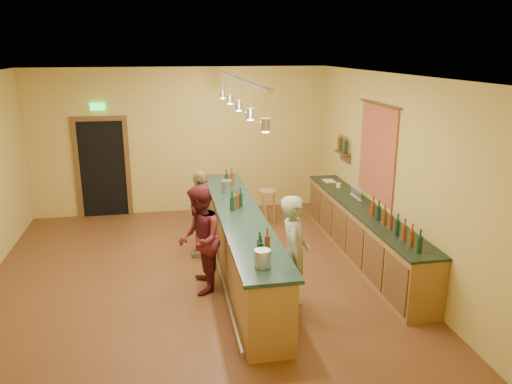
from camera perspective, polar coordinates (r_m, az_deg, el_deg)
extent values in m
plane|color=brown|center=(8.31, -7.11, -9.51)|extent=(7.00, 7.00, 0.00)
cube|color=silver|center=(7.51, -7.97, 13.09)|extent=(6.50, 7.00, 0.02)
cube|color=gold|center=(11.18, -8.58, 5.75)|extent=(6.50, 0.02, 3.20)
cube|color=gold|center=(4.47, -4.83, -10.20)|extent=(6.50, 0.02, 3.20)
cube|color=gold|center=(8.55, 14.78, 2.21)|extent=(0.02, 7.00, 3.20)
cube|color=black|center=(11.34, -17.08, 2.52)|extent=(0.95, 0.06, 2.10)
cube|color=#523518|center=(11.39, -19.71, 2.34)|extent=(0.10, 0.08, 2.10)
cube|color=#523518|center=(11.27, -14.44, 2.64)|extent=(0.10, 0.08, 2.10)
cube|color=#523518|center=(11.12, -17.55, 8.01)|extent=(1.15, 0.08, 0.10)
cube|color=#19E54C|center=(11.09, -17.67, 9.28)|extent=(0.30, 0.04, 0.15)
cube|color=#AA222E|center=(8.85, 13.69, 4.40)|extent=(0.03, 1.40, 1.60)
cube|color=#523518|center=(10.24, 9.83, 4.46)|extent=(0.16, 0.55, 0.03)
cube|color=#523518|center=(10.28, 10.17, 3.92)|extent=(0.03, 0.55, 0.18)
cube|color=olive|center=(8.95, 12.09, -4.71)|extent=(0.55, 4.50, 0.90)
cube|color=black|center=(8.80, 12.26, -1.84)|extent=(0.60, 4.55, 0.04)
cylinder|color=silver|center=(9.94, 9.43, 0.77)|extent=(0.09, 0.09, 0.09)
cube|color=silver|center=(10.39, 8.34, 1.27)|extent=(0.22, 0.30, 0.01)
cube|color=olive|center=(8.18, -1.83, -5.99)|extent=(0.60, 5.00, 1.00)
cube|color=#183029|center=(8.00, -1.86, -2.50)|extent=(0.70, 5.10, 0.05)
cylinder|color=silver|center=(8.28, -4.30, -8.40)|extent=(0.05, 5.00, 0.05)
cylinder|color=silver|center=(6.01, 0.75, -7.61)|extent=(0.20, 0.20, 0.22)
cylinder|color=silver|center=(9.09, -3.34, 0.66)|extent=(0.20, 0.20, 0.22)
cube|color=silver|center=(7.59, -2.01, 12.80)|extent=(0.06, 4.60, 0.05)
cylinder|color=silver|center=(5.64, 1.12, 9.73)|extent=(0.01, 0.01, 0.35)
cylinder|color=#A5A5AD|center=(5.67, 1.11, 7.72)|extent=(0.11, 0.11, 0.14)
cylinder|color=#FFEABF|center=(5.68, 1.10, 6.92)|extent=(0.08, 0.08, 0.02)
cylinder|color=silver|center=(6.62, -0.66, 10.68)|extent=(0.01, 0.01, 0.35)
cylinder|color=#A5A5AD|center=(6.64, -0.66, 8.96)|extent=(0.11, 0.11, 0.14)
cylinder|color=#FFEABF|center=(6.65, -0.66, 8.28)|extent=(0.08, 0.08, 0.02)
cylinder|color=silver|center=(7.60, -2.00, 11.37)|extent=(0.01, 0.01, 0.35)
cylinder|color=#A5A5AD|center=(7.62, -1.98, 9.88)|extent=(0.11, 0.11, 0.14)
cylinder|color=#FFEABF|center=(7.63, -1.97, 9.28)|extent=(0.08, 0.08, 0.02)
cylinder|color=silver|center=(8.59, -3.03, 11.91)|extent=(0.01, 0.01, 0.35)
cylinder|color=#A5A5AD|center=(8.61, -3.01, 10.58)|extent=(0.11, 0.11, 0.14)
cylinder|color=#FFEABF|center=(8.62, -3.00, 10.05)|extent=(0.08, 0.08, 0.02)
cylinder|color=silver|center=(9.58, -3.85, 12.33)|extent=(0.01, 0.01, 0.35)
cylinder|color=#A5A5AD|center=(9.60, -3.82, 11.14)|extent=(0.11, 0.11, 0.14)
cylinder|color=#FFEABF|center=(9.60, -3.81, 10.66)|extent=(0.08, 0.08, 0.02)
imported|color=gray|center=(6.94, 4.40, -7.13)|extent=(0.56, 0.71, 1.69)
imported|color=#59191E|center=(7.53, -6.47, -5.44)|extent=(0.67, 0.84, 1.65)
imported|color=#997A51|center=(8.83, -6.24, -2.42)|extent=(0.60, 0.98, 1.57)
cylinder|color=#9F6F47|center=(10.31, 1.33, 0.06)|extent=(0.36, 0.36, 0.04)
cylinder|color=#9F6F47|center=(10.45, 2.06, -1.87)|extent=(0.04, 0.04, 0.71)
cylinder|color=#9F6F47|center=(10.52, 0.81, -1.74)|extent=(0.04, 0.04, 0.71)
cylinder|color=#9F6F47|center=(10.30, 1.08, -2.14)|extent=(0.04, 0.04, 0.71)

